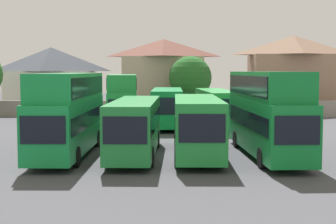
# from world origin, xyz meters

# --- Properties ---
(ground) EXTENTS (140.00, 140.00, 0.00)m
(ground) POSITION_xyz_m (0.00, 18.00, 0.00)
(ground) COLOR #424247
(depot_boundary_wall) EXTENTS (56.00, 0.50, 1.80)m
(depot_boundary_wall) POSITION_xyz_m (0.00, 25.62, 0.90)
(depot_boundary_wall) COLOR gray
(depot_boundary_wall) RESTS_ON ground
(bus_1) EXTENTS (2.63, 11.62, 4.92)m
(bus_1) POSITION_xyz_m (-5.89, 0.15, 2.77)
(bus_1) COLOR #148C3F
(bus_1) RESTS_ON ground
(bus_2) EXTENTS (2.62, 10.99, 3.33)m
(bus_2) POSITION_xyz_m (-1.88, -0.13, 1.91)
(bus_2) COLOR #1D7E35
(bus_2) RESTS_ON ground
(bus_3) EXTENTS (2.71, 10.72, 3.47)m
(bus_3) POSITION_xyz_m (1.76, -0.06, 1.98)
(bus_3) COLOR #1D8735
(bus_3) RESTS_ON ground
(bus_4) EXTENTS (3.19, 11.94, 5.02)m
(bus_4) POSITION_xyz_m (5.88, 0.04, 2.82)
(bus_4) COLOR #117A32
(bus_4) RESTS_ON ground
(bus_5) EXTENTS (3.31, 10.83, 4.72)m
(bus_5) POSITION_xyz_m (-4.28, 15.54, 2.67)
(bus_5) COLOR #218B3F
(bus_5) RESTS_ON ground
(bus_6) EXTENTS (2.76, 10.67, 3.42)m
(bus_6) POSITION_xyz_m (-0.27, 15.53, 1.96)
(bus_6) COLOR #11813A
(bus_6) RESTS_ON ground
(bus_7) EXTENTS (3.30, 12.09, 3.32)m
(bus_7) POSITION_xyz_m (4.16, 15.88, 1.90)
(bus_7) COLOR #218D38
(bus_7) RESTS_ON ground
(house_terrace_left) EXTENTS (10.72, 7.40, 8.00)m
(house_terrace_left) POSITION_xyz_m (-15.11, 33.09, 4.09)
(house_terrace_left) COLOR silver
(house_terrace_left) RESTS_ON ground
(house_terrace_centre) EXTENTS (10.24, 7.07, 9.00)m
(house_terrace_centre) POSITION_xyz_m (-1.04, 33.04, 4.58)
(house_terrace_centre) COLOR tan
(house_terrace_centre) RESTS_ON ground
(house_terrace_right) EXTENTS (10.95, 7.34, 9.42)m
(house_terrace_right) POSITION_xyz_m (15.09, 33.14, 4.80)
(house_terrace_right) COLOR #9E7A60
(house_terrace_right) RESTS_ON ground
(tree_behind_wall) EXTENTS (4.92, 4.92, 6.76)m
(tree_behind_wall) POSITION_xyz_m (2.15, 28.12, 4.29)
(tree_behind_wall) COLOR brown
(tree_behind_wall) RESTS_ON ground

